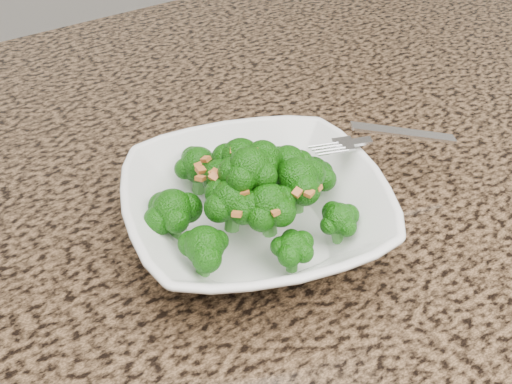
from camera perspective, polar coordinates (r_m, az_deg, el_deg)
granite_counter at (r=0.56m, az=-14.55°, el=-9.80°), size 1.64×1.04×0.03m
bowl at (r=0.56m, az=0.00°, el=-1.80°), size 0.29×0.29×0.06m
broccoli_pile at (r=0.52m, az=0.00°, el=3.19°), size 0.20×0.20×0.06m
garlic_topping at (r=0.51m, az=0.00°, el=6.39°), size 0.12×0.12×0.01m
fork at (r=0.60m, az=9.51°, el=4.53°), size 0.17×0.11×0.01m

